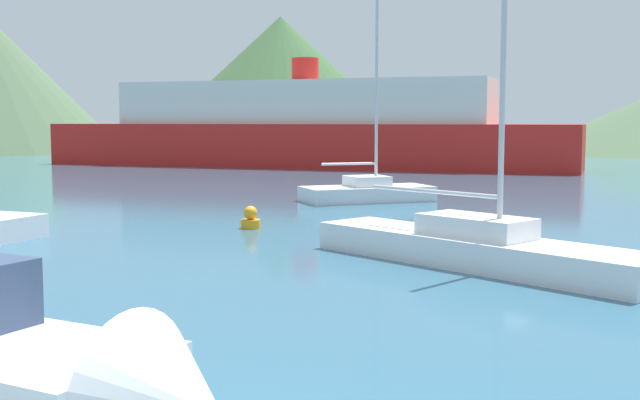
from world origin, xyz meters
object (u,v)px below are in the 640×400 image
at_px(sailboat_inner, 476,247).
at_px(buoy_marker, 251,219).
at_px(ferry_distant, 305,129).
at_px(sailboat_middle, 367,191).

relative_size(sailboat_inner, buoy_marker, 11.85).
bearing_deg(ferry_distant, sailboat_inner, -63.67).
height_order(sailboat_middle, buoy_marker, sailboat_middle).
xyz_separation_m(ferry_distant, buoy_marker, (7.22, -31.66, -2.30)).
bearing_deg(sailboat_inner, ferry_distant, 144.71).
height_order(ferry_distant, buoy_marker, ferry_distant).
xyz_separation_m(sailboat_inner, ferry_distant, (-14.01, 36.22, 2.14)).
relative_size(ferry_distant, buoy_marker, 56.77).
height_order(sailboat_inner, sailboat_middle, sailboat_middle).
xyz_separation_m(sailboat_middle, buoy_marker, (-1.75, -8.68, -0.15)).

